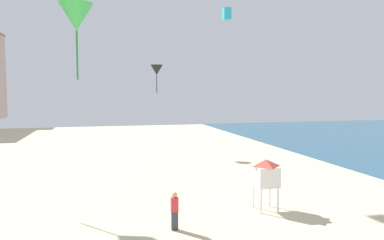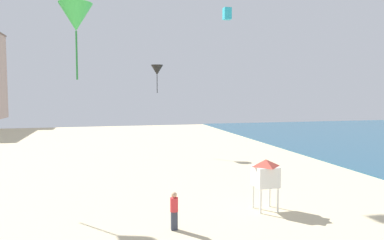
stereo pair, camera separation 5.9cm
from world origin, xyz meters
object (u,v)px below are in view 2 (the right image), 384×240
at_px(lifeguard_stand, 266,174).
at_px(kite_cyan_box_2, 227,14).
at_px(kite_green_delta, 76,17).
at_px(kite_black_delta, 157,70).
at_px(kite_flyer, 174,209).

xyz_separation_m(lifeguard_stand, kite_cyan_box_2, (3.63, 16.30, 11.28)).
relative_size(lifeguard_stand, kite_green_delta, 0.84).
xyz_separation_m(kite_black_delta, kite_cyan_box_2, (6.11, -3.00, 5.08)).
bearing_deg(kite_green_delta, kite_cyan_box_2, 54.40).
xyz_separation_m(kite_flyer, kite_cyan_box_2, (8.55, 17.84, 12.20)).
bearing_deg(kite_black_delta, kite_cyan_box_2, -26.17).
height_order(lifeguard_stand, kite_green_delta, kite_green_delta).
height_order(kite_black_delta, kite_cyan_box_2, kite_cyan_box_2).
height_order(lifeguard_stand, kite_black_delta, kite_black_delta).
bearing_deg(lifeguard_stand, kite_black_delta, 117.41).
distance_m(kite_flyer, kite_cyan_box_2, 23.24).
bearing_deg(kite_cyan_box_2, lifeguard_stand, -102.55).
height_order(kite_flyer, kite_green_delta, kite_green_delta).
bearing_deg(kite_green_delta, lifeguard_stand, 6.62).
relative_size(lifeguard_stand, kite_black_delta, 0.94).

